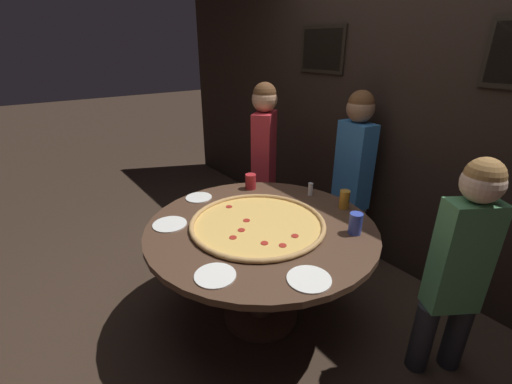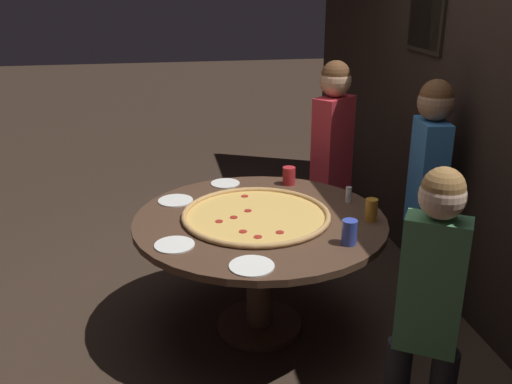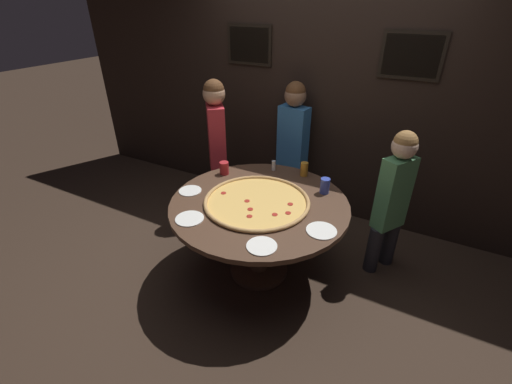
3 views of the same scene
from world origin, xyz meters
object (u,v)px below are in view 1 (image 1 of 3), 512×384
object	(u,v)px
condiment_shaker	(310,189)
dining_table	(261,244)
drink_cup_front_edge	(251,181)
diner_far_left	(264,155)
white_plate_left_side	(215,276)
white_plate_right_side	(199,198)
giant_pizza	(258,223)
white_plate_near_front	(170,224)
white_plate_far_back	(309,279)
drink_cup_far_left	(344,199)
diner_side_right	(460,262)
drink_cup_beside_pizza	(355,224)
diner_far_right	(353,169)

from	to	relation	value
condiment_shaker	dining_table	bearing A→B (deg)	-75.55
drink_cup_front_edge	diner_far_left	distance (m)	0.54
white_plate_left_side	condiment_shaker	size ratio (longest dim) A/B	2.16
white_plate_right_side	giant_pizza	bearing A→B (deg)	10.05
white_plate_near_front	drink_cup_front_edge	bearing A→B (deg)	103.17
drink_cup_front_edge	white_plate_left_side	distance (m)	1.13
white_plate_far_back	white_plate_left_side	distance (m)	0.46
white_plate_left_side	condiment_shaker	xyz separation A→B (m)	(-0.43, 1.08, 0.05)
condiment_shaker	drink_cup_far_left	bearing A→B (deg)	6.44
white_plate_far_back	white_plate_near_front	bearing A→B (deg)	-160.76
white_plate_near_front	diner_side_right	size ratio (longest dim) A/B	0.16
diner_side_right	drink_cup_front_edge	bearing A→B (deg)	-46.71
drink_cup_far_left	diner_far_left	world-z (taller)	diner_far_left
drink_cup_far_left	white_plate_left_side	distance (m)	1.12
dining_table	drink_cup_beside_pizza	size ratio (longest dim) A/B	10.96
diner_far_left	drink_cup_front_edge	bearing A→B (deg)	-177.77
drink_cup_front_edge	white_plate_near_front	world-z (taller)	drink_cup_front_edge
giant_pizza	diner_side_right	size ratio (longest dim) A/B	0.65
white_plate_right_side	white_plate_near_front	xyz separation A→B (m)	(0.26, -0.34, 0.00)
diner_far_left	white_plate_left_side	bearing A→B (deg)	-174.63
drink_cup_far_left	diner_far_right	xyz separation A→B (m)	(-0.32, 0.49, 0.03)
diner_side_right	diner_far_right	xyz separation A→B (m)	(-1.12, 0.51, 0.09)
white_plate_right_side	drink_cup_front_edge	bearing A→B (deg)	79.17
giant_pizza	white_plate_far_back	distance (m)	0.60
white_plate_left_side	diner_far_right	bearing A→B (deg)	105.86
drink_cup_beside_pizza	diner_side_right	xyz separation A→B (m)	(0.53, 0.20, -0.06)
diner_side_right	diner_far_left	xyz separation A→B (m)	(-1.82, 0.11, 0.10)
drink_cup_far_left	white_plate_near_front	xyz separation A→B (m)	(-0.49, -1.08, -0.06)
drink_cup_far_left	white_plate_near_front	distance (m)	1.19
drink_cup_far_left	white_plate_near_front	bearing A→B (deg)	-114.51
drink_cup_far_left	white_plate_left_side	bearing A→B (deg)	-83.16
dining_table	condiment_shaker	size ratio (longest dim) A/B	15.06
drink_cup_far_left	white_plate_left_side	xyz separation A→B (m)	(0.13, -1.12, -0.06)
drink_cup_far_left	drink_cup_front_edge	world-z (taller)	drink_cup_far_left
giant_pizza	condiment_shaker	xyz separation A→B (m)	(-0.14, 0.60, 0.04)
drink_cup_far_left	condiment_shaker	world-z (taller)	drink_cup_far_left
white_plate_right_side	diner_far_left	distance (m)	0.87
condiment_shaker	diner_far_right	size ratio (longest dim) A/B	0.07
drink_cup_beside_pizza	white_plate_right_side	size ratio (longest dim) A/B	0.69
drink_cup_far_left	drink_cup_front_edge	size ratio (longest dim) A/B	1.09
dining_table	diner_far_left	xyz separation A→B (m)	(-0.87, 0.70, 0.26)
white_plate_far_back	white_plate_right_side	xyz separation A→B (m)	(-1.18, 0.02, 0.00)
giant_pizza	diner_far_left	distance (m)	1.13
drink_cup_front_edge	white_plate_far_back	size ratio (longest dim) A/B	0.54
white_plate_far_back	white_plate_left_side	xyz separation A→B (m)	(-0.30, -0.35, 0.00)
giant_pizza	white_plate_near_front	world-z (taller)	giant_pizza
drink_cup_far_left	drink_cup_beside_pizza	bearing A→B (deg)	-39.22
drink_cup_far_left	diner_far_right	bearing A→B (deg)	123.36
condiment_shaker	diner_side_right	distance (m)	1.10
diner_side_right	dining_table	bearing A→B (deg)	-26.22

